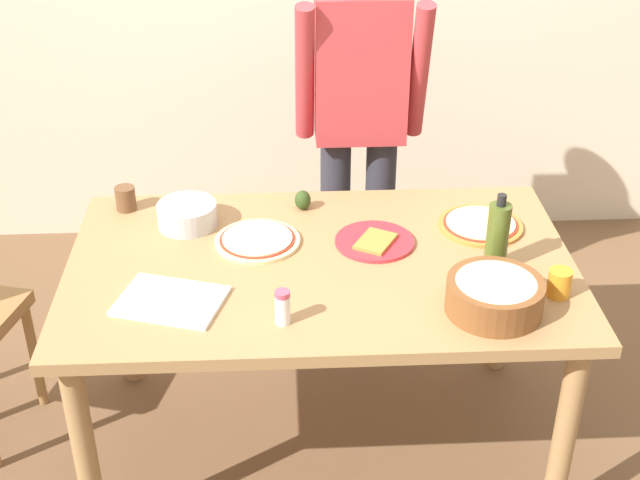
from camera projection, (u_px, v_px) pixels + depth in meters
name	position (u px, v px, depth m)	size (l,w,h in m)	color
ground	(321.00, 440.00, 3.15)	(8.00, 8.00, 0.00)	brown
dining_table	(321.00, 286.00, 2.81)	(1.60, 0.96, 0.76)	#A37A4C
person_cook	(360.00, 115.00, 3.33)	(0.49, 0.25, 1.62)	#2D2D38
pizza_raw_on_board	(257.00, 240.00, 2.86)	(0.28, 0.28, 0.02)	beige
pizza_cooked_on_tray	(480.00, 225.00, 2.95)	(0.28, 0.28, 0.02)	#C67A33
plate_with_slice	(375.00, 241.00, 2.85)	(0.26, 0.26, 0.02)	red
popcorn_bowl	(495.00, 293.00, 2.50)	(0.28, 0.28, 0.11)	brown
mixing_bowl_steel	(187.00, 215.00, 2.94)	(0.20, 0.20, 0.08)	#B7B7BC
olive_oil_bottle	(497.00, 236.00, 2.68)	(0.07, 0.07, 0.26)	#47561E
cup_orange	(559.00, 283.00, 2.58)	(0.07, 0.07, 0.09)	orange
cup_small_brown	(126.00, 198.00, 3.04)	(0.07, 0.07, 0.09)	brown
salt_shaker	(283.00, 307.00, 2.45)	(0.04, 0.04, 0.11)	white
cutting_board_white	(171.00, 301.00, 2.56)	(0.30, 0.22, 0.01)	white
avocado	(303.00, 200.00, 3.04)	(0.06, 0.06, 0.07)	#2D4219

